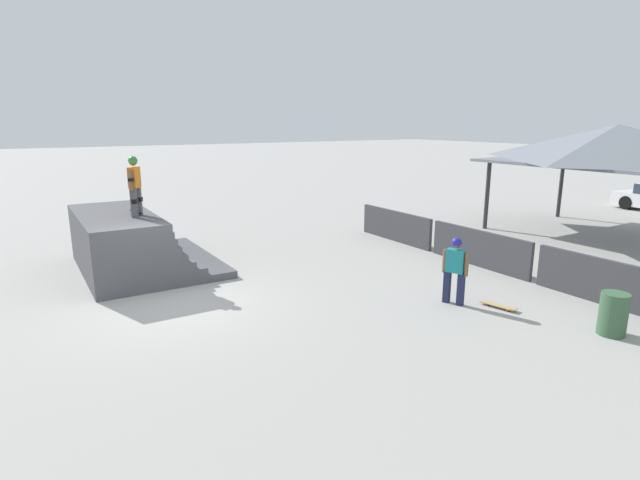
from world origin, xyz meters
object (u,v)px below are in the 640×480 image
at_px(trash_bin, 613,314).
at_px(bystander_walking, 455,265).
at_px(skateboard_on_deck, 136,212).
at_px(skater_on_deck, 135,182).
at_px(skateboard_on_ground, 500,306).

bearing_deg(trash_bin, bystander_walking, -154.30).
height_order(skateboard_on_deck, bystander_walking, skateboard_on_deck).
height_order(skater_on_deck, trash_bin, skater_on_deck).
height_order(skateboard_on_ground, trash_bin, trash_bin).
distance_m(bystander_walking, trash_bin, 3.20).
bearing_deg(trash_bin, skateboard_on_deck, -142.86).
xyz_separation_m(skateboard_on_ground, trash_bin, (2.09, 0.70, 0.37)).
bearing_deg(skateboard_on_deck, bystander_walking, 43.82).
distance_m(skater_on_deck, bystander_walking, 8.32).
bearing_deg(skateboard_on_ground, trash_bin, 6.01).
bearing_deg(trash_bin, skater_on_deck, -141.55).
bearing_deg(bystander_walking, skater_on_deck, 20.77).
distance_m(skateboard_on_deck, bystander_walking, 8.45).
bearing_deg(bystander_walking, trash_bin, -176.87).
height_order(skater_on_deck, skateboard_on_ground, skater_on_deck).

